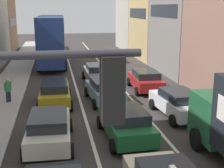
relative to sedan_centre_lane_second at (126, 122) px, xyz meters
name	(u,v)px	position (x,y,z in m)	size (l,w,h in m)	color
sidewalk_left	(11,83)	(-6.56, 12.22, -0.73)	(2.60, 64.00, 0.14)	#ACACAC
lane_stripe_left	(74,81)	(-1.56, 12.22, -0.79)	(0.16, 60.00, 0.01)	silver
lane_stripe_right	(115,80)	(1.84, 12.22, -0.79)	(0.16, 60.00, 0.01)	silver
building_row_right	(201,4)	(10.04, 14.04, 5.43)	(7.20, 43.90, 14.19)	#B2ADA3
sedan_centre_lane_second	(126,122)	(0.00, 0.00, 0.00)	(2.22, 4.38, 1.49)	#19592D
wagon_left_lane_second	(49,128)	(-3.45, -0.13, 0.00)	(2.20, 4.37, 1.49)	beige
hatchback_centre_lane_third	(105,90)	(-0.01, 6.08, 0.00)	(2.30, 4.41, 1.49)	#759EB7
sedan_left_lane_third	(55,93)	(-3.16, 5.93, 0.00)	(2.12, 4.33, 1.49)	#B29319
coupe_centre_lane_fourth	(97,73)	(0.23, 11.56, 0.00)	(2.12, 4.33, 1.49)	gray
sedan_right_lane_behind_truck	(178,103)	(3.55, 2.52, 0.00)	(2.29, 4.41, 1.49)	silver
wagon_right_lane_far	(145,80)	(3.37, 8.40, 0.00)	(2.18, 4.36, 1.49)	#A51E1E
bus_mid_queue_primary	(52,38)	(-3.30, 19.94, 2.03)	(2.98, 10.55, 5.06)	navy
pedestrian_far_sidewalk	(8,89)	(-6.04, 6.67, 0.15)	(0.42, 0.41, 1.66)	#262D47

